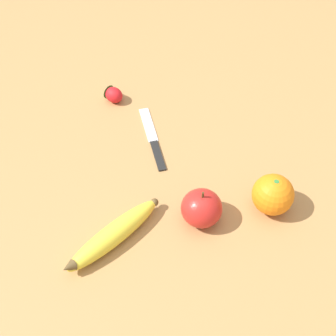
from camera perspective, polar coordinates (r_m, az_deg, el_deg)
name	(u,v)px	position (r m, az deg, el deg)	size (l,w,h in m)	color
ground_plane	(171,187)	(0.94, 0.35, -2.31)	(3.00, 3.00, 0.00)	#A87A47
banana	(113,235)	(0.86, -6.74, -8.10)	(0.15, 0.20, 0.04)	yellow
orange	(273,195)	(0.90, 12.66, -3.18)	(0.08, 0.08, 0.08)	orange
strawberry	(113,94)	(1.12, -6.75, 8.92)	(0.06, 0.05, 0.04)	red
apple	(202,208)	(0.87, 4.11, -4.90)	(0.08, 0.08, 0.08)	red
paring_knife	(153,140)	(1.03, -1.82, 3.47)	(0.10, 0.18, 0.01)	silver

